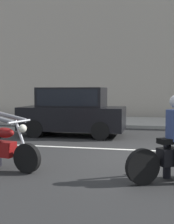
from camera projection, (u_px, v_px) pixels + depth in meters
The scene contains 5 objects.
ground_plane at pixel (140, 157), 7.63m from camera, with size 80.00×80.00×0.00m, color #242424.
sidewalk_slab at pixel (147, 122), 15.42m from camera, with size 40.00×4.40×0.14m, color #99968E.
building_facade at pixel (149, 15), 18.29m from camera, with size 40.00×1.40×12.61m, color #A89E8E.
lane_marking_stripe at pixel (122, 149), 8.63m from camera, with size 18.00×0.14×0.01m, color silver.
parked_hatchback_black at pixel (72, 111), 11.22m from camera, with size 3.85×1.76×1.80m.
Camera 1 is at (0.29, -7.65, 1.69)m, focal length 48.28 mm.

